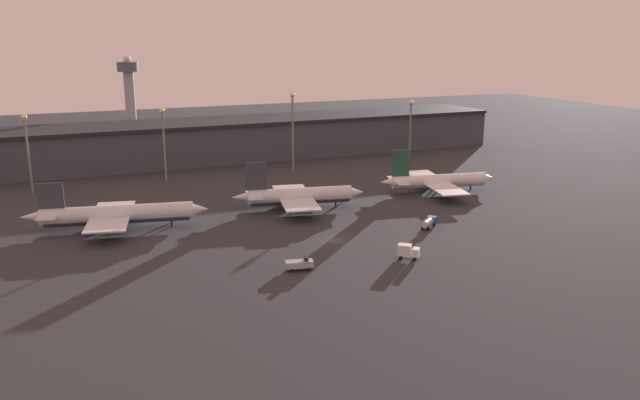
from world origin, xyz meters
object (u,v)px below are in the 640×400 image
service_vehicle_1 (429,222)px  control_tower (130,94)px  airplane_0 (117,215)px  airplane_1 (299,196)px  service_vehicle_2 (300,264)px  service_vehicle_0 (408,251)px  airplane_2 (438,181)px

service_vehicle_1 → control_tower: control_tower is taller
airplane_0 → airplane_1: (49.15, -0.21, -0.07)m
service_vehicle_1 → service_vehicle_2: service_vehicle_2 is taller
service_vehicle_2 → control_tower: size_ratio=0.16×
service_vehicle_0 → control_tower: control_tower is taller
airplane_2 → control_tower: bearing=133.0°
service_vehicle_1 → control_tower: size_ratio=0.16×
airplane_2 → airplane_0: bearing=-167.3°
airplane_2 → service_vehicle_0: airplane_2 is taller
airplane_1 → airplane_2: 47.51m
service_vehicle_2 → service_vehicle_0: bearing=4.7°
airplane_1 → service_vehicle_2: bearing=-99.4°
airplane_1 → service_vehicle_0: 47.77m
airplane_0 → airplane_1: 49.15m
service_vehicle_2 → control_tower: bearing=105.7°
service_vehicle_0 → service_vehicle_1: (16.82, 17.76, -0.28)m
service_vehicle_0 → service_vehicle_2: 24.52m
airplane_0 → control_tower: 130.82m
airplane_0 → service_vehicle_2: airplane_0 is taller
airplane_0 → airplane_2: airplane_2 is taller
airplane_0 → service_vehicle_1: (73.29, -29.61, -2.39)m
airplane_0 → airplane_1: size_ratio=1.21×
airplane_1 → service_vehicle_0: size_ratio=7.50×
airplane_1 → control_tower: bearing=114.6°
airplane_1 → control_tower: (-29.62, 128.15, 19.09)m
airplane_0 → airplane_2: bearing=12.7°
service_vehicle_2 → control_tower: (-12.59, 172.39, 21.56)m
airplane_1 → airplane_2: (47.47, 1.98, -0.38)m
airplane_0 → service_vehicle_1: 79.08m
airplane_0 → airplane_2: size_ratio=1.20×
airplane_2 → airplane_1: bearing=-166.0°
airplane_2 → service_vehicle_1: bearing=-115.0°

